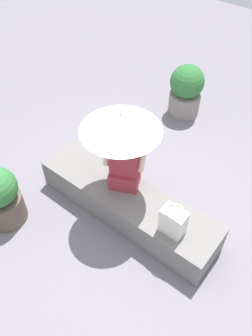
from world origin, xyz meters
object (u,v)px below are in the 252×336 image
Objects in this scene: person_seated at (125,161)px; handbag_black at (173,221)px; planter_far at (186,90)px; planter_near at (0,197)px; parasol at (121,123)px.

handbag_black is at bearing -14.26° from person_seated.
person_seated reaches higher than handbag_black.
handbag_black is at bearing -61.48° from planter_far.
handbag_black is at bearing 25.40° from planter_near.
parasol is 3.17× the size of handbag_black.
parasol is 1.15m from handbag_black.
person_seated is 0.81× the size of parasol.
parasol reaches higher than planter_near.
handbag_black is 2.65m from planter_far.
person_seated is at bearing -77.89° from planter_far.
planter_near is at bearing -154.60° from handbag_black.
parasol is 1.73m from planter_near.
person_seated is at bearing 46.72° from planter_near.
person_seated is 0.86m from handbag_black.
handbag_black is 2.01m from planter_near.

